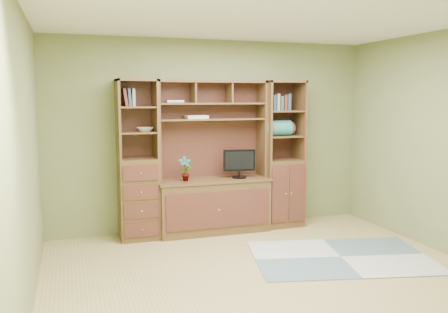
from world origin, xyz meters
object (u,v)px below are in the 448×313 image
object	(u,v)px
center_hutch	(213,157)
left_tower	(138,160)
monitor	(239,158)
right_tower	(282,154)

from	to	relation	value
center_hutch	left_tower	size ratio (longest dim) A/B	1.00
center_hutch	monitor	xyz separation A→B (m)	(0.36, -0.03, -0.03)
left_tower	monitor	bearing A→B (deg)	-3.16
left_tower	monitor	xyz separation A→B (m)	(1.36, -0.07, -0.03)
right_tower	monitor	size ratio (longest dim) A/B	3.82
right_tower	monitor	xyz separation A→B (m)	(-0.67, -0.07, -0.03)
monitor	left_tower	bearing A→B (deg)	-174.24
center_hutch	right_tower	xyz separation A→B (m)	(1.02, 0.04, 0.00)
monitor	right_tower	bearing A→B (deg)	15.34
right_tower	center_hutch	bearing A→B (deg)	-177.77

